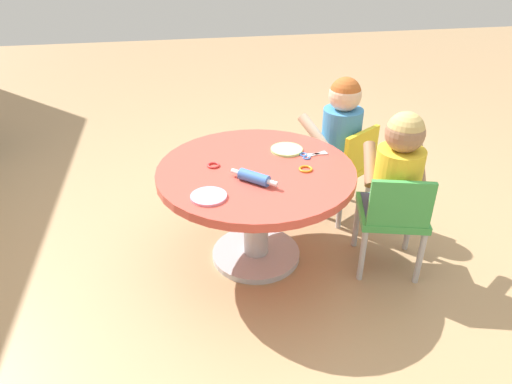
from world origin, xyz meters
name	(u,v)px	position (x,y,z in m)	size (l,w,h in m)	color
ground_plane	(256,256)	(0.00, 0.00, 0.00)	(10.00, 10.00, 0.00)	tan
craft_table	(256,190)	(0.00, 0.00, 0.39)	(0.91, 0.91, 0.50)	silver
child_chair_left	(393,215)	(-0.20, -0.60, 0.31)	(0.37, 0.37, 0.54)	#B7B7BC
seated_child_left	(399,167)	(-0.16, -0.61, 0.53)	(0.40, 0.35, 0.51)	#3F4772
child_chair_right	(343,165)	(0.32, -0.55, 0.31)	(0.42, 0.42, 0.54)	#B7B7BC
seated_child_right	(341,125)	(0.36, -0.52, 0.53)	(0.44, 0.41, 0.51)	#3F4772
rolling_pin	(254,177)	(-0.13, 0.03, 0.53)	(0.17, 0.18, 0.05)	#3F72CC
craft_scissors	(310,155)	(0.08, -0.28, 0.50)	(0.08, 0.14, 0.01)	silver
playdough_blob_0	(209,196)	(-0.22, 0.23, 0.51)	(0.15, 0.15, 0.01)	pink
playdough_blob_1	(287,150)	(0.16, -0.18, 0.51)	(0.15, 0.15, 0.01)	#B2E58C
cookie_cutter_0	(306,169)	(-0.06, -0.22, 0.51)	(0.06, 0.06, 0.01)	orange
cookie_cutter_1	(213,165)	(0.05, 0.19, 0.51)	(0.06, 0.06, 0.01)	red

